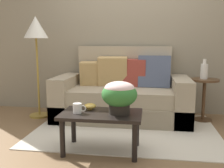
# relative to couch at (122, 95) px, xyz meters

# --- Properties ---
(ground_plane) EXTENTS (14.00, 14.00, 0.00)m
(ground_plane) POSITION_rel_couch_xyz_m (0.10, -0.64, -0.35)
(ground_plane) COLOR brown
(wall_back) EXTENTS (6.40, 0.12, 2.79)m
(wall_back) POSITION_rel_couch_xyz_m (0.10, 0.48, 1.05)
(wall_back) COLOR gray
(wall_back) RESTS_ON ground
(area_rug) EXTENTS (2.34, 1.64, 0.01)m
(area_rug) POSITION_rel_couch_xyz_m (0.10, -0.54, -0.34)
(area_rug) COLOR beige
(area_rug) RESTS_ON ground
(couch) EXTENTS (1.95, 0.91, 1.08)m
(couch) POSITION_rel_couch_xyz_m (0.00, 0.00, 0.00)
(couch) COLOR gray
(couch) RESTS_ON ground
(coffee_table) EXTENTS (0.83, 0.49, 0.42)m
(coffee_table) POSITION_rel_couch_xyz_m (-0.09, -1.25, 0.00)
(coffee_table) COLOR black
(coffee_table) RESTS_ON ground
(side_table) EXTENTS (0.40, 0.40, 0.62)m
(side_table) POSITION_rel_couch_xyz_m (1.18, 0.04, 0.08)
(side_table) COLOR #4C331E
(side_table) RESTS_ON ground
(floor_lamp) EXTENTS (0.36, 0.36, 1.52)m
(floor_lamp) POSITION_rel_couch_xyz_m (-1.28, -0.10, 0.91)
(floor_lamp) COLOR olive
(floor_lamp) RESTS_ON ground
(potted_plant) EXTENTS (0.36, 0.36, 0.33)m
(potted_plant) POSITION_rel_couch_xyz_m (0.10, -1.25, 0.27)
(potted_plant) COLOR black
(potted_plant) RESTS_ON coffee_table
(coffee_mug) EXTENTS (0.14, 0.09, 0.10)m
(coffee_mug) POSITION_rel_couch_xyz_m (-0.32, -1.29, 0.12)
(coffee_mug) COLOR white
(coffee_mug) RESTS_ON coffee_table
(snack_bowl) EXTENTS (0.13, 0.13, 0.07)m
(snack_bowl) POSITION_rel_couch_xyz_m (-0.23, -1.14, 0.11)
(snack_bowl) COLOR gold
(snack_bowl) RESTS_ON coffee_table
(table_vase) EXTENTS (0.10, 0.10, 0.29)m
(table_vase) POSITION_rel_couch_xyz_m (1.17, 0.05, 0.39)
(table_vase) COLOR silver
(table_vase) RESTS_ON side_table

